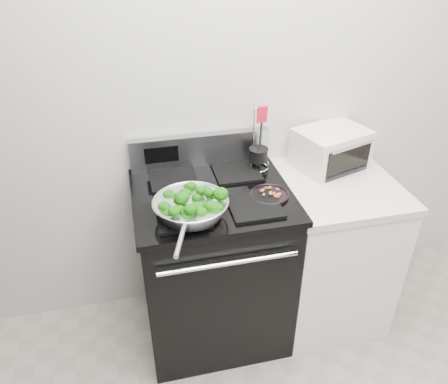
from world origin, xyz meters
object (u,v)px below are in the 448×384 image
object	(u,v)px
gas_range	(213,263)
utensil_holder	(258,158)
bacon_plate	(269,193)
toaster_oven	(331,148)
skillet	(191,207)

from	to	relation	value
gas_range	utensil_holder	bearing A→B (deg)	32.45
bacon_plate	toaster_oven	bearing A→B (deg)	32.01
utensil_holder	toaster_oven	xyz separation A→B (m)	(0.42, -0.00, 0.01)
toaster_oven	skillet	bearing A→B (deg)	-174.20
bacon_plate	utensil_holder	bearing A→B (deg)	84.52
utensil_holder	toaster_oven	size ratio (longest dim) A/B	0.82
gas_range	skillet	size ratio (longest dim) A/B	2.10
bacon_plate	utensil_holder	xyz separation A→B (m)	(0.03, 0.28, 0.05)
gas_range	utensil_holder	distance (m)	0.63
bacon_plate	toaster_oven	size ratio (longest dim) A/B	0.44
skillet	bacon_plate	xyz separation A→B (m)	(0.40, 0.09, -0.04)
toaster_oven	bacon_plate	bearing A→B (deg)	-165.44
gas_range	skillet	xyz separation A→B (m)	(-0.13, -0.18, 0.52)
bacon_plate	utensil_holder	distance (m)	0.29
bacon_plate	toaster_oven	world-z (taller)	toaster_oven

